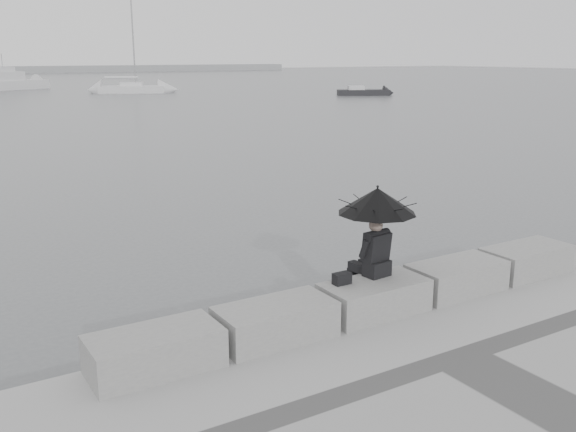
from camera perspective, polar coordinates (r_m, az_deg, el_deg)
ground at (r=10.28m, az=5.93°, el=-10.35°), size 360.00×360.00×0.00m
stone_block_far_left at (r=8.11m, az=-11.76°, el=-11.72°), size 1.60×0.80×0.50m
stone_block_left at (r=8.76m, az=-1.13°, el=-9.40°), size 1.60×0.80×0.50m
stone_block_centre at (r=9.66m, az=7.67°, el=-7.21°), size 1.60×0.80×0.50m
stone_block_right at (r=10.76m, az=14.75°, el=-5.31°), size 1.60×0.80×0.50m
stone_block_far_right at (r=12.00m, az=20.41°, el=-3.72°), size 1.60×0.80×0.50m
seated_person at (r=9.58m, az=7.94°, el=0.47°), size 1.18×1.18×1.39m
bag at (r=9.41m, az=4.81°, el=-5.56°), size 0.26×0.15×0.17m
sailboat_right at (r=76.20m, az=-13.71°, el=10.97°), size 7.63×5.08×12.90m
motor_cruiser at (r=88.19m, az=-23.42°, el=10.85°), size 9.50×6.57×4.50m
small_motorboat at (r=70.27m, az=6.72°, el=10.86°), size 5.64×3.90×1.10m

